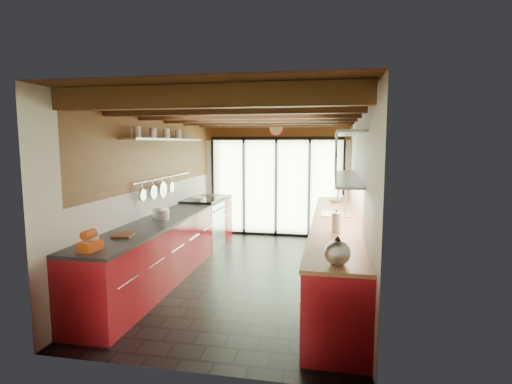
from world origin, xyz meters
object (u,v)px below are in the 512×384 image
soap_bottle (336,216)px  stand_mixer (91,242)px  bowl (335,201)px  kettle (337,251)px  paper_towel (336,223)px

soap_bottle → stand_mixer: bearing=-141.7°
stand_mixer → soap_bottle: stand_mixer is taller
stand_mixer → bowl: 4.75m
kettle → soap_bottle: 2.01m
stand_mixer → soap_bottle: (2.54, 2.01, -0.00)m
kettle → soap_bottle: size_ratio=1.82×
bowl → stand_mixer: bearing=-122.3°
soap_bottle → bowl: (0.00, 2.01, -0.06)m
kettle → stand_mixer: bearing=179.9°
stand_mixer → paper_towel: size_ratio=0.89×
stand_mixer → bowl: bearing=57.7°
stand_mixer → soap_bottle: size_ratio=1.50×
kettle → bowl: size_ratio=1.36×
paper_towel → soap_bottle: 0.65m
paper_towel → soap_bottle: (0.00, 0.65, -0.04)m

